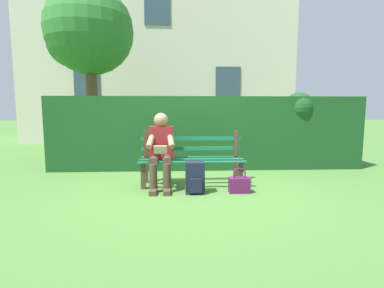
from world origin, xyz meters
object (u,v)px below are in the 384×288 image
(person_seated, at_px, (161,149))
(handbag, at_px, (239,184))
(backpack, at_px, (195,178))
(park_bench, at_px, (191,159))
(tree, at_px, (87,34))

(person_seated, bearing_deg, handbag, 162.34)
(person_seated, distance_m, backpack, 0.73)
(park_bench, bearing_deg, backpack, 92.74)
(backpack, height_order, handbag, backpack)
(park_bench, xyz_separation_m, tree, (2.55, -3.17, 2.73))
(tree, height_order, handbag, tree)
(person_seated, height_order, handbag, person_seated)
(park_bench, height_order, backpack, park_bench)
(park_bench, height_order, handbag, park_bench)
(handbag, bearing_deg, tree, -49.10)
(park_bench, bearing_deg, handbag, 140.99)
(person_seated, height_order, backpack, person_seated)
(park_bench, distance_m, tree, 4.90)
(person_seated, distance_m, tree, 4.68)
(backpack, bearing_deg, park_bench, -87.26)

